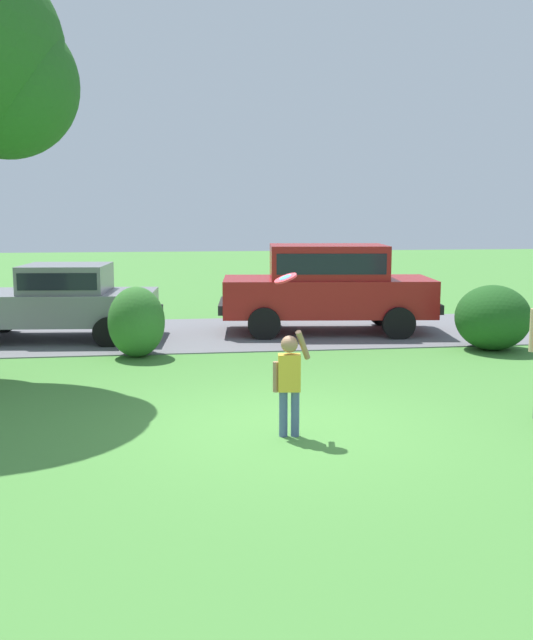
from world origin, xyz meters
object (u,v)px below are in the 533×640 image
(child_thrower, at_px, (289,377))
(frisbee, at_px, (286,278))
(parked_suv, at_px, (327,284))
(parked_sedan, at_px, (56,299))

(child_thrower, bearing_deg, frisbee, 93.95)
(parked_suv, distance_m, child_thrower, 7.61)
(child_thrower, bearing_deg, parked_suv, 74.31)
(parked_suv, bearing_deg, parked_sedan, -178.64)
(parked_sedan, xyz_separation_m, parked_suv, (5.73, 0.14, 0.23))
(parked_suv, xyz_separation_m, frisbee, (-2.07, -7.10, 0.78))
(parked_sedan, bearing_deg, child_thrower, -62.91)
(parked_sedan, relative_size, parked_suv, 0.93)
(parked_sedan, height_order, frisbee, frisbee)
(parked_sedan, relative_size, frisbee, 16.15)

